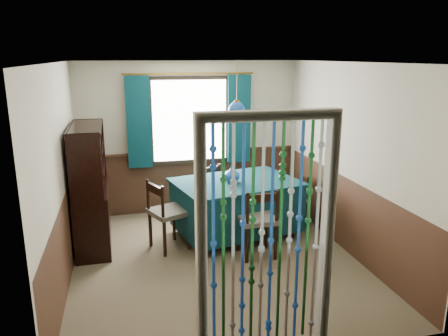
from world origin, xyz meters
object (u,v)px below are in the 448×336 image
object	(u,v)px
dining_table	(236,204)
vase_sideboard	(95,175)
pendant_lamp	(237,112)
chair_near	(258,220)
chair_right	(295,198)
bowl_shelf	(92,167)
chair_far	(215,192)
chair_left	(167,213)
sideboard	(91,205)
vase_table	(232,175)

from	to	relation	value
dining_table	vase_sideboard	xyz separation A→B (m)	(-1.97, 0.39, 0.47)
vase_sideboard	pendant_lamp	bearing A→B (deg)	-11.33
chair_near	chair_right	distance (m)	1.29
bowl_shelf	vase_sideboard	bearing A→B (deg)	90.00
dining_table	chair_far	bearing A→B (deg)	91.09
chair_left	chair_right	xyz separation A→B (m)	(2.02, 0.41, -0.08)
sideboard	bowl_shelf	xyz separation A→B (m)	(0.06, -0.25, 0.59)
vase_table	vase_sideboard	xyz separation A→B (m)	(-1.89, 0.43, 0.01)
vase_sideboard	chair_right	bearing A→B (deg)	-4.17
sideboard	vase_sideboard	size ratio (longest dim) A/B	8.22
chair_near	vase_sideboard	xyz separation A→B (m)	(-2.06, 1.14, 0.44)
pendant_lamp	vase_sideboard	world-z (taller)	pendant_lamp
chair_near	dining_table	bearing A→B (deg)	97.00
pendant_lamp	bowl_shelf	world-z (taller)	pendant_lamp
pendant_lamp	dining_table	bearing A→B (deg)	0.00
vase_sideboard	vase_table	bearing A→B (deg)	-12.84
chair_right	vase_table	bearing A→B (deg)	102.34
chair_far	vase_sideboard	size ratio (longest dim) A/B	4.28
chair_left	vase_sideboard	bearing A→B (deg)	-147.06
chair_right	bowl_shelf	distance (m)	3.06
vase_sideboard	chair_far	bearing A→B (deg)	8.83
sideboard	dining_table	bearing A→B (deg)	-5.25
chair_left	pendant_lamp	size ratio (longest dim) A/B	1.16
vase_table	vase_sideboard	bearing A→B (deg)	167.16
chair_left	vase_table	world-z (taller)	vase_table
chair_near	pendant_lamp	distance (m)	1.52
sideboard	vase_table	distance (m)	1.99
chair_left	dining_table	bearing A→B (deg)	78.98
chair_near	chair_far	size ratio (longest dim) A/B	1.08
chair_far	chair_left	distance (m)	1.25
vase_table	vase_sideboard	distance (m)	1.94
chair_right	pendant_lamp	size ratio (longest dim) A/B	0.98
chair_near	chair_right	size ratio (longest dim) A/B	1.16
sideboard	pendant_lamp	distance (m)	2.38
chair_left	vase_table	size ratio (longest dim) A/B	4.44
pendant_lamp	vase_table	distance (m)	0.89
chair_right	pendant_lamp	xyz separation A→B (m)	(-0.99, -0.18, 1.39)
chair_far	chair_right	xyz separation A→B (m)	(1.15, -0.50, -0.03)
vase_table	bowl_shelf	bearing A→B (deg)	-177.99
chair_left	sideboard	size ratio (longest dim) A/B	0.58
chair_left	sideboard	distance (m)	1.07
pendant_lamp	chair_near	bearing A→B (deg)	-82.66
pendant_lamp	vase_sideboard	size ratio (longest dim) A/B	4.06
chair_near	bowl_shelf	bearing A→B (deg)	162.39
dining_table	pendant_lamp	bearing A→B (deg)	167.63
chair_near	vase_sideboard	world-z (taller)	vase_sideboard
chair_near	sideboard	size ratio (longest dim) A/B	0.56
bowl_shelf	chair_near	bearing A→B (deg)	-17.27
chair_far	vase_table	bearing A→B (deg)	74.34
pendant_lamp	bowl_shelf	size ratio (longest dim) A/B	3.85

